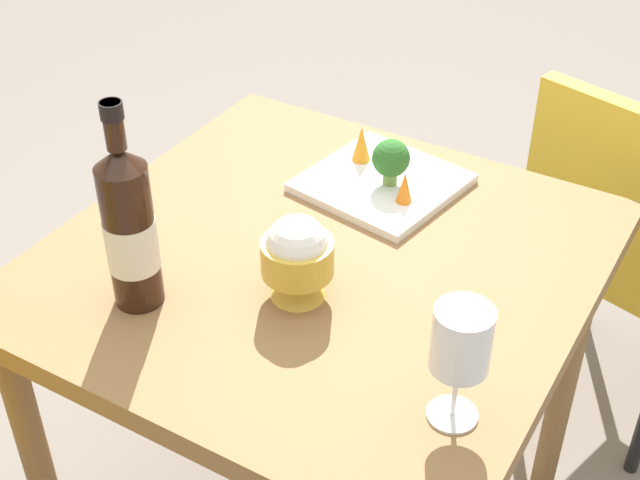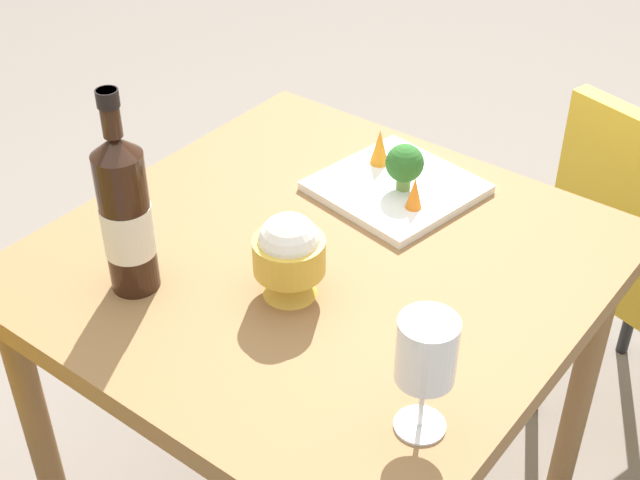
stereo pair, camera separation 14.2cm
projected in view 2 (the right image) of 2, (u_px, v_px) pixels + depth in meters
dining_table at (320, 299)px, 1.50m from camera, size 0.84×0.84×0.73m
wine_bottle at (126, 214)px, 1.30m from camera, size 0.08×0.08×0.33m
wine_glass at (427, 353)px, 1.07m from camera, size 0.08×0.08×0.18m
rice_bowl at (289, 254)px, 1.32m from camera, size 0.11×0.11×0.14m
serving_plate at (396, 187)px, 1.59m from camera, size 0.29×0.29×0.02m
broccoli_floret at (405, 164)px, 1.54m from camera, size 0.07×0.07×0.09m
carrot_garnish_left at (380, 147)px, 1.62m from camera, size 0.03×0.03×0.07m
carrot_garnish_right at (414, 193)px, 1.51m from camera, size 0.03×0.03×0.06m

